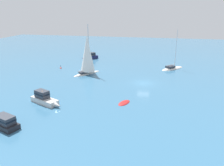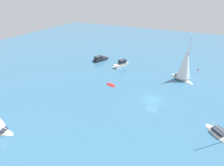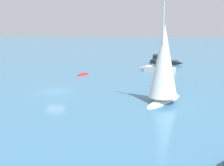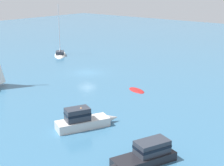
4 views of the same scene
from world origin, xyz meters
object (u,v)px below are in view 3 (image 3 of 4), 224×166
object	(u,v)px
tender	(83,75)
sailboat	(164,65)
powerboat	(163,60)
motor_cruiser	(160,67)

from	to	relation	value
tender	sailboat	distance (m)	20.27
powerboat	tender	distance (m)	18.48
tender	sailboat	bearing A→B (deg)	56.05
motor_cruiser	sailboat	bearing A→B (deg)	110.17
tender	motor_cruiser	bearing A→B (deg)	122.80
powerboat	motor_cruiser	size ratio (longest dim) A/B	1.00
powerboat	tender	size ratio (longest dim) A/B	1.98
tender	motor_cruiser	size ratio (longest dim) A/B	0.51
powerboat	tender	world-z (taller)	powerboat
tender	motor_cruiser	xyz separation A→B (m)	(-12.96, -2.85, 0.82)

